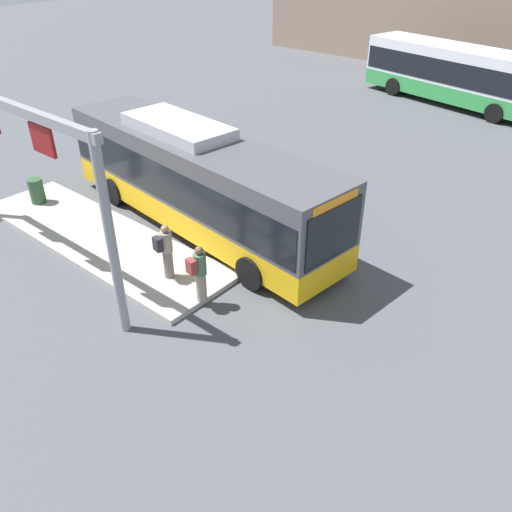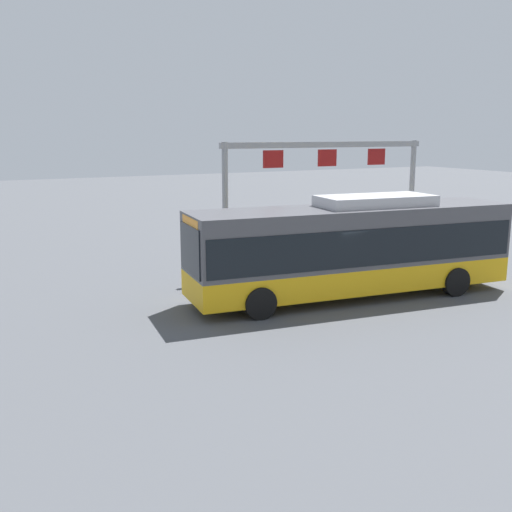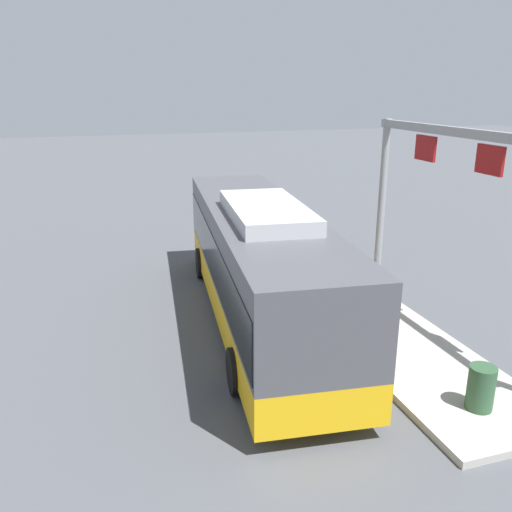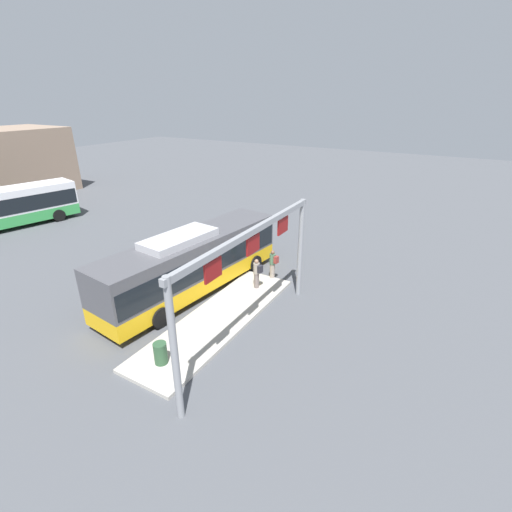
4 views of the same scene
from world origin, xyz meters
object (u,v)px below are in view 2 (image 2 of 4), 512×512
Objects in this scene: bus_main at (352,245)px; person_waiting_near at (268,256)px; trash_bin at (418,251)px; person_boarding at (229,259)px.

person_waiting_near is (1.69, -2.91, -0.76)m from bus_main.
person_waiting_near reaches higher than trash_bin.
person_boarding is 1.86× the size of trash_bin.
bus_main is 12.77× the size of trash_bin.
person_waiting_near is 1.86× the size of trash_bin.
person_boarding is 1.00× the size of person_waiting_near.
person_boarding reaches higher than trash_bin.
bus_main is at bearing 26.38° from trash_bin.
person_waiting_near is at bearing -1.38° from trash_bin.
trash_bin is (-8.70, 0.35, -0.44)m from person_boarding.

